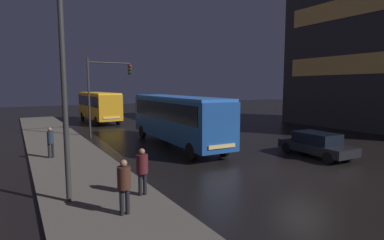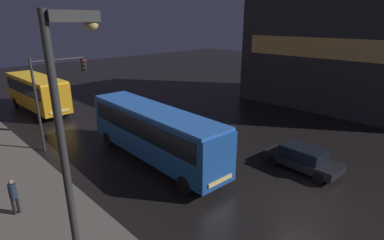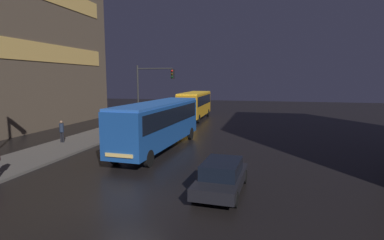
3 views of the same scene
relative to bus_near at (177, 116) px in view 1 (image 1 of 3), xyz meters
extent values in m
plane|color=black|center=(1.95, -9.01, -2.11)|extent=(120.00, 120.00, 0.00)
cube|color=#56514C|center=(-7.05, 0.99, -2.03)|extent=(4.00, 48.00, 0.15)
cube|color=#E0B25B|center=(17.15, -2.31, 3.97)|extent=(0.24, 14.46, 1.80)
cube|color=#E0B25B|center=(17.15, -2.31, 9.17)|extent=(0.24, 14.46, 1.80)
cube|color=#194793|center=(0.00, 0.00, -0.20)|extent=(2.90, 11.20, 2.71)
cube|color=black|center=(0.00, 0.00, 0.40)|extent=(2.92, 10.32, 1.10)
cube|color=blue|center=(0.00, 0.00, 1.23)|extent=(2.84, 10.98, 0.16)
cube|color=#F4CC72|center=(-0.27, -5.56, -1.16)|extent=(1.66, 0.18, 0.20)
cylinder|color=black|center=(0.88, -4.20, -1.61)|extent=(0.30, 1.01, 1.00)
cylinder|color=black|center=(-1.28, -4.09, -1.61)|extent=(0.30, 1.01, 1.00)
cylinder|color=black|center=(1.28, 4.10, -1.61)|extent=(0.30, 1.01, 1.00)
cylinder|color=black|center=(-0.88, 4.20, -1.61)|extent=(0.30, 1.01, 1.00)
cube|color=orange|center=(-1.27, 16.58, -0.22)|extent=(2.68, 9.43, 2.68)
cube|color=black|center=(-1.27, 16.58, 0.37)|extent=(2.72, 8.68, 1.10)
cube|color=yellow|center=(-1.27, 16.58, 1.20)|extent=(2.62, 9.24, 0.16)
cube|color=#F4CC72|center=(-1.17, 11.87, -1.16)|extent=(1.72, 0.14, 0.20)
cylinder|color=black|center=(-0.07, 13.32, -1.61)|extent=(0.27, 1.01, 1.00)
cylinder|color=black|center=(-2.33, 13.27, -1.61)|extent=(0.27, 1.01, 1.00)
cylinder|color=black|center=(-0.22, 19.89, -1.61)|extent=(0.27, 1.01, 1.00)
cylinder|color=black|center=(-2.48, 19.84, -1.61)|extent=(0.27, 1.01, 1.00)
cube|color=black|center=(5.51, -7.03, -1.56)|extent=(2.07, 4.42, 0.50)
cube|color=black|center=(5.51, -7.03, -1.00)|extent=(1.68, 2.46, 0.62)
cylinder|color=black|center=(6.26, -8.54, -1.79)|extent=(0.24, 0.65, 0.64)
cylinder|color=black|center=(4.59, -8.45, -1.79)|extent=(0.24, 0.65, 0.64)
cylinder|color=black|center=(6.42, -5.62, -1.79)|extent=(0.24, 0.65, 0.64)
cylinder|color=black|center=(4.76, -5.52, -1.79)|extent=(0.24, 0.65, 0.64)
cylinder|color=black|center=(-5.80, -8.10, -1.54)|extent=(0.14, 0.14, 0.82)
cylinder|color=black|center=(-5.62, -8.10, -1.54)|extent=(0.14, 0.14, 0.82)
cylinder|color=#4C191E|center=(-5.71, -8.10, -0.79)|extent=(0.52, 0.52, 0.69)
sphere|color=#8C664C|center=(-5.71, -8.10, -0.33)|extent=(0.22, 0.22, 0.22)
cylinder|color=black|center=(-8.04, -0.10, -1.55)|extent=(0.14, 0.14, 0.81)
cylinder|color=black|center=(-7.86, -0.10, -1.55)|extent=(0.14, 0.14, 0.81)
cylinder|color=#1E283D|center=(-7.95, -0.10, -0.81)|extent=(0.44, 0.44, 0.68)
sphere|color=#8C664C|center=(-7.95, -0.10, -0.36)|extent=(0.22, 0.22, 0.22)
cylinder|color=black|center=(-6.90, -9.40, -1.54)|extent=(0.14, 0.14, 0.83)
cylinder|color=black|center=(-6.72, -9.40, -1.54)|extent=(0.14, 0.14, 0.83)
cylinder|color=#422319|center=(-6.81, -9.40, -0.78)|extent=(0.58, 0.58, 0.69)
sphere|color=#8C664C|center=(-6.81, -9.40, -0.33)|extent=(0.22, 0.22, 0.22)
cylinder|color=#2D2D2D|center=(-4.43, 6.48, 1.04)|extent=(0.16, 0.16, 6.29)
cylinder|color=#2D2D2D|center=(-2.72, 6.48, 3.89)|extent=(3.43, 0.12, 0.12)
cube|color=black|center=(-1.00, 6.48, 3.39)|extent=(0.30, 0.24, 0.90)
sphere|color=red|center=(-1.00, 6.34, 3.67)|extent=(0.18, 0.18, 0.18)
sphere|color=#3B2B07|center=(-1.00, 6.34, 3.39)|extent=(0.18, 0.18, 0.18)
sphere|color=black|center=(-1.00, 6.34, 3.11)|extent=(0.18, 0.18, 0.18)
cylinder|color=#2D2D2D|center=(-8.11, -7.35, 2.31)|extent=(0.18, 0.18, 8.53)
camera|label=1|loc=(-9.57, -18.09, 2.00)|focal=28.00mm
camera|label=2|loc=(-10.40, -13.86, 6.35)|focal=28.00mm
camera|label=3|loc=(7.29, -19.87, 2.92)|focal=28.00mm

